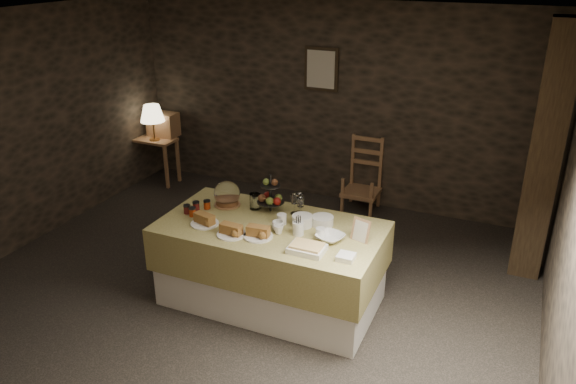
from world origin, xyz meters
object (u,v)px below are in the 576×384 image
at_px(table_lamp, 152,114).
at_px(fruit_stand, 271,197).
at_px(buffet_table, 271,258).
at_px(console_table, 155,147).
at_px(timber_column, 545,155).
at_px(chair, 363,178).
at_px(wine_rack, 163,124).

bearing_deg(table_lamp, fruit_stand, -33.52).
bearing_deg(fruit_stand, buffet_table, -65.23).
xyz_separation_m(console_table, timber_column, (5.05, -0.51, 0.77)).
bearing_deg(timber_column, table_lamp, 174.70).
distance_m(console_table, chair, 3.03).
relative_size(buffet_table, timber_column, 0.79).
height_order(buffet_table, timber_column, timber_column).
bearing_deg(wine_rack, chair, 3.13).
relative_size(table_lamp, chair, 0.68).
bearing_deg(timber_column, console_table, 174.19).
height_order(timber_column, fruit_stand, timber_column).
bearing_deg(table_lamp, chair, 7.54).
bearing_deg(chair, fruit_stand, -97.29).
distance_m(buffet_table, console_table, 3.52).
bearing_deg(wine_rack, fruit_stand, -36.84).
distance_m(table_lamp, chair, 3.05).
bearing_deg(chair, wine_rack, -176.10).
bearing_deg(buffet_table, fruit_stand, 114.77).
relative_size(timber_column, fruit_stand, 6.92).
bearing_deg(fruit_stand, table_lamp, 146.48).
height_order(buffet_table, fruit_stand, fruit_stand).
height_order(table_lamp, chair, table_lamp).
bearing_deg(console_table, table_lamp, -45.00).
relative_size(wine_rack, chair, 0.57).
bearing_deg(fruit_stand, chair, 81.94).
bearing_deg(wine_rack, console_table, -105.52).
bearing_deg(buffet_table, chair, 85.91).
xyz_separation_m(buffet_table, console_table, (-2.83, 2.09, 0.06)).
distance_m(wine_rack, timber_column, 5.07).
xyz_separation_m(buffet_table, fruit_stand, (-0.13, 0.28, 0.49)).
bearing_deg(timber_column, wine_rack, 172.10).
distance_m(buffet_table, table_lamp, 3.50).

